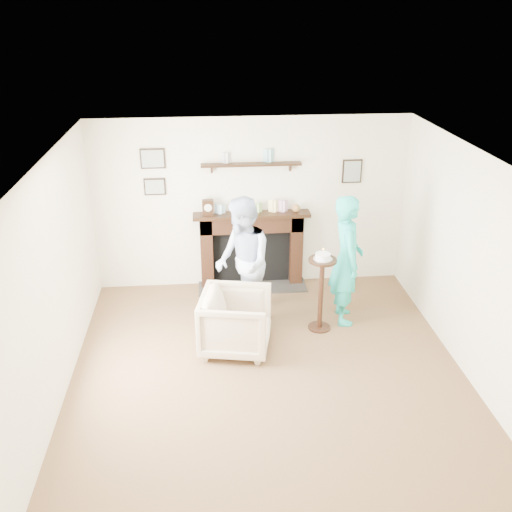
# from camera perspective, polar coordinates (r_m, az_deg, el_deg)

# --- Properties ---
(ground) EXTENTS (5.00, 5.00, 0.00)m
(ground) POSITION_cam_1_polar(r_m,az_deg,el_deg) (6.61, 1.37, -12.31)
(ground) COLOR brown
(ground) RESTS_ON ground
(room_shell) EXTENTS (4.54, 5.02, 2.52)m
(room_shell) POSITION_cam_1_polar(r_m,az_deg,el_deg) (6.42, 0.81, 3.15)
(room_shell) COLOR #F1E7CC
(room_shell) RESTS_ON ground
(armchair) EXTENTS (0.97, 0.95, 0.75)m
(armchair) POSITION_cam_1_polar(r_m,az_deg,el_deg) (7.15, -1.97, -9.17)
(armchair) COLOR tan
(armchair) RESTS_ON ground
(man) EXTENTS (0.81, 0.95, 1.72)m
(man) POSITION_cam_1_polar(r_m,az_deg,el_deg) (7.70, -1.27, -6.46)
(man) COLOR silver
(man) RESTS_ON ground
(woman) EXTENTS (0.45, 0.65, 1.74)m
(woman) POSITION_cam_1_polar(r_m,az_deg,el_deg) (7.84, 8.63, -6.18)
(woman) COLOR #20B6B3
(woman) RESTS_ON ground
(pedestal_table) EXTENTS (0.36, 0.36, 1.14)m
(pedestal_table) POSITION_cam_1_polar(r_m,az_deg,el_deg) (7.25, 6.58, -2.42)
(pedestal_table) COLOR black
(pedestal_table) RESTS_ON ground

